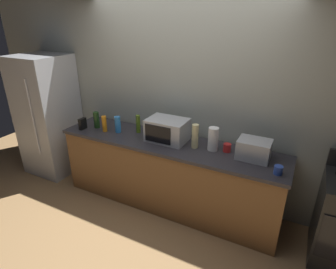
{
  "coord_description": "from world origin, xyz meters",
  "views": [
    {
      "loc": [
        1.39,
        -2.29,
        2.33
      ],
      "look_at": [
        0.0,
        0.4,
        1.0
      ],
      "focal_mm": 29.59,
      "sensor_mm": 36.0,
      "label": 1
    }
  ],
  "objects_px": {
    "microwave": "(167,130)",
    "bottle_wine": "(96,120)",
    "cordless_phone": "(83,124)",
    "toaster_oven": "(254,149)",
    "bottle_spray_cleaner": "(118,124)",
    "bottle_hand_soap": "(195,136)",
    "bottle_dish_soap": "(104,124)",
    "bottle_olive_oil": "(138,124)",
    "mug_blue": "(278,170)",
    "paper_towel_roll": "(213,139)",
    "mug_red": "(227,148)",
    "refrigerator": "(48,116)"
  },
  "relations": [
    {
      "from": "paper_towel_roll",
      "to": "bottle_olive_oil",
      "type": "distance_m",
      "value": 1.03
    },
    {
      "from": "microwave",
      "to": "bottle_hand_soap",
      "type": "distance_m",
      "value": 0.38
    },
    {
      "from": "refrigerator",
      "to": "mug_blue",
      "type": "xyz_separation_m",
      "value": [
        3.33,
        -0.16,
        0.04
      ]
    },
    {
      "from": "bottle_dish_soap",
      "to": "bottle_spray_cleaner",
      "type": "xyz_separation_m",
      "value": [
        0.17,
        0.06,
        0.0
      ]
    },
    {
      "from": "microwave",
      "to": "bottle_dish_soap",
      "type": "bearing_deg",
      "value": -171.38
    },
    {
      "from": "bottle_spray_cleaner",
      "to": "mug_blue",
      "type": "xyz_separation_m",
      "value": [
        2.0,
        -0.13,
        -0.06
      ]
    },
    {
      "from": "toaster_oven",
      "to": "bottle_olive_oil",
      "type": "xyz_separation_m",
      "value": [
        -1.48,
        0.03,
        0.01
      ]
    },
    {
      "from": "toaster_oven",
      "to": "bottle_spray_cleaner",
      "type": "relative_size",
      "value": 1.59
    },
    {
      "from": "microwave",
      "to": "mug_red",
      "type": "xyz_separation_m",
      "value": [
        0.74,
        0.04,
        -0.09
      ]
    },
    {
      "from": "bottle_olive_oil",
      "to": "mug_blue",
      "type": "bearing_deg",
      "value": -7.97
    },
    {
      "from": "bottle_dish_soap",
      "to": "bottle_spray_cleaner",
      "type": "bearing_deg",
      "value": 19.18
    },
    {
      "from": "microwave",
      "to": "bottle_spray_cleaner",
      "type": "bearing_deg",
      "value": -174.14
    },
    {
      "from": "bottle_dish_soap",
      "to": "microwave",
      "type": "bearing_deg",
      "value": 8.62
    },
    {
      "from": "cordless_phone",
      "to": "toaster_oven",
      "type": "bearing_deg",
      "value": 4.56
    },
    {
      "from": "bottle_dish_soap",
      "to": "paper_towel_roll",
      "type": "bearing_deg",
      "value": 5.26
    },
    {
      "from": "microwave",
      "to": "bottle_olive_oil",
      "type": "distance_m",
      "value": 0.45
    },
    {
      "from": "toaster_oven",
      "to": "paper_towel_roll",
      "type": "distance_m",
      "value": 0.45
    },
    {
      "from": "toaster_oven",
      "to": "bottle_wine",
      "type": "height_order",
      "value": "bottle_wine"
    },
    {
      "from": "toaster_oven",
      "to": "mug_blue",
      "type": "xyz_separation_m",
      "value": [
        0.28,
        -0.22,
        -0.06
      ]
    },
    {
      "from": "paper_towel_roll",
      "to": "bottle_dish_soap",
      "type": "bearing_deg",
      "value": -174.74
    },
    {
      "from": "toaster_oven",
      "to": "bottle_olive_oil",
      "type": "bearing_deg",
      "value": 178.88
    },
    {
      "from": "paper_towel_roll",
      "to": "bottle_olive_oil",
      "type": "relative_size",
      "value": 1.14
    },
    {
      "from": "microwave",
      "to": "bottle_wine",
      "type": "distance_m",
      "value": 1.04
    },
    {
      "from": "toaster_oven",
      "to": "mug_red",
      "type": "relative_size",
      "value": 3.64
    },
    {
      "from": "paper_towel_roll",
      "to": "cordless_phone",
      "type": "distance_m",
      "value": 1.77
    },
    {
      "from": "refrigerator",
      "to": "mug_red",
      "type": "distance_m",
      "value": 2.75
    },
    {
      "from": "toaster_oven",
      "to": "paper_towel_roll",
      "type": "xyz_separation_m",
      "value": [
        -0.45,
        -0.01,
        0.03
      ]
    },
    {
      "from": "mug_blue",
      "to": "mug_red",
      "type": "bearing_deg",
      "value": 157.2
    },
    {
      "from": "mug_red",
      "to": "bottle_olive_oil",
      "type": "bearing_deg",
      "value": 179.8
    },
    {
      "from": "microwave",
      "to": "bottle_spray_cleaner",
      "type": "height_order",
      "value": "microwave"
    },
    {
      "from": "mug_blue",
      "to": "mug_red",
      "type": "xyz_separation_m",
      "value": [
        -0.58,
        0.24,
        0.0
      ]
    },
    {
      "from": "paper_towel_roll",
      "to": "bottle_spray_cleaner",
      "type": "height_order",
      "value": "paper_towel_roll"
    },
    {
      "from": "bottle_spray_cleaner",
      "to": "bottle_hand_soap",
      "type": "distance_m",
      "value": 1.07
    },
    {
      "from": "toaster_oven",
      "to": "mug_blue",
      "type": "bearing_deg",
      "value": -37.67
    },
    {
      "from": "bottle_dish_soap",
      "to": "refrigerator",
      "type": "bearing_deg",
      "value": 175.92
    },
    {
      "from": "mug_blue",
      "to": "bottle_spray_cleaner",
      "type": "bearing_deg",
      "value": 176.16
    },
    {
      "from": "toaster_oven",
      "to": "bottle_olive_oil",
      "type": "height_order",
      "value": "bottle_olive_oil"
    },
    {
      "from": "bottle_olive_oil",
      "to": "bottle_spray_cleaner",
      "type": "height_order",
      "value": "bottle_olive_oil"
    },
    {
      "from": "toaster_oven",
      "to": "bottle_spray_cleaner",
      "type": "xyz_separation_m",
      "value": [
        -1.72,
        -0.08,
        0.0
      ]
    },
    {
      "from": "bottle_dish_soap",
      "to": "bottle_olive_oil",
      "type": "bearing_deg",
      "value": 22.48
    },
    {
      "from": "bottle_wine",
      "to": "mug_red",
      "type": "bearing_deg",
      "value": 3.62
    },
    {
      "from": "bottle_hand_soap",
      "to": "bottle_olive_oil",
      "type": "bearing_deg",
      "value": 174.65
    },
    {
      "from": "bottle_olive_oil",
      "to": "bottle_hand_soap",
      "type": "relative_size",
      "value": 0.83
    },
    {
      "from": "mug_blue",
      "to": "cordless_phone",
      "type": "bearing_deg",
      "value": 179.89
    },
    {
      "from": "refrigerator",
      "to": "bottle_spray_cleaner",
      "type": "relative_size",
      "value": 8.43
    },
    {
      "from": "refrigerator",
      "to": "bottle_dish_soap",
      "type": "height_order",
      "value": "refrigerator"
    },
    {
      "from": "microwave",
      "to": "bottle_hand_soap",
      "type": "bearing_deg",
      "value": -5.47
    },
    {
      "from": "bottle_hand_soap",
      "to": "mug_blue",
      "type": "relative_size",
      "value": 3.26
    },
    {
      "from": "bottle_wine",
      "to": "bottle_dish_soap",
      "type": "bearing_deg",
      "value": -17.12
    },
    {
      "from": "toaster_oven",
      "to": "mug_red",
      "type": "height_order",
      "value": "toaster_oven"
    }
  ]
}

